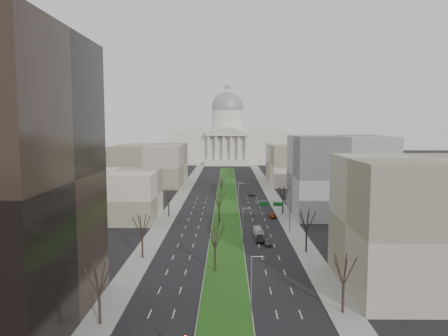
# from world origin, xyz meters

# --- Properties ---
(ground) EXTENTS (600.00, 600.00, 0.00)m
(ground) POSITION_xyz_m (0.00, 120.00, 0.00)
(ground) COLOR black
(ground) RESTS_ON ground
(median) EXTENTS (8.00, 222.03, 0.20)m
(median) POSITION_xyz_m (0.00, 118.99, 0.10)
(median) COLOR #999993
(median) RESTS_ON ground
(sidewalk_left) EXTENTS (5.00, 330.00, 0.15)m
(sidewalk_left) POSITION_xyz_m (-17.50, 95.00, 0.07)
(sidewalk_left) COLOR gray
(sidewalk_left) RESTS_ON ground
(sidewalk_right) EXTENTS (5.00, 330.00, 0.15)m
(sidewalk_right) POSITION_xyz_m (17.50, 95.00, 0.07)
(sidewalk_right) COLOR gray
(sidewalk_right) RESTS_ON ground
(capitol) EXTENTS (80.00, 46.00, 55.00)m
(capitol) POSITION_xyz_m (0.00, 269.59, 16.31)
(capitol) COLOR beige
(capitol) RESTS_ON ground
(building_beige_left) EXTENTS (26.00, 22.00, 14.00)m
(building_beige_left) POSITION_xyz_m (-33.00, 85.00, 7.00)
(building_beige_left) COLOR gray
(building_beige_left) RESTS_ON ground
(building_tan_right) EXTENTS (26.00, 24.00, 22.00)m
(building_tan_right) POSITION_xyz_m (33.00, 32.00, 11.00)
(building_tan_right) COLOR gray
(building_tan_right) RESTS_ON ground
(building_grey_right) EXTENTS (28.00, 26.00, 24.00)m
(building_grey_right) POSITION_xyz_m (34.00, 92.00, 12.00)
(building_grey_right) COLOR #5D6062
(building_grey_right) RESTS_ON ground
(building_far_left) EXTENTS (30.00, 40.00, 18.00)m
(building_far_left) POSITION_xyz_m (-35.00, 160.00, 9.00)
(building_far_left) COLOR gray
(building_far_left) RESTS_ON ground
(building_far_right) EXTENTS (30.00, 40.00, 18.00)m
(building_far_right) POSITION_xyz_m (35.00, 165.00, 9.00)
(building_far_right) COLOR gray
(building_far_right) RESTS_ON ground
(tree_left_near) EXTENTS (5.10, 5.10, 9.18)m
(tree_left_near) POSITION_xyz_m (-17.20, 18.00, 6.61)
(tree_left_near) COLOR black
(tree_left_near) RESTS_ON ground
(tree_left_mid) EXTENTS (5.40, 5.40, 9.72)m
(tree_left_mid) POSITION_xyz_m (-17.20, 48.00, 7.00)
(tree_left_mid) COLOR black
(tree_left_mid) RESTS_ON ground
(tree_left_far) EXTENTS (5.28, 5.28, 9.50)m
(tree_left_far) POSITION_xyz_m (-17.20, 88.00, 6.84)
(tree_left_far) COLOR black
(tree_left_far) RESTS_ON ground
(tree_right_near) EXTENTS (5.16, 5.16, 9.29)m
(tree_right_near) POSITION_xyz_m (17.20, 22.00, 6.69)
(tree_right_near) COLOR black
(tree_right_near) RESTS_ON ground
(tree_right_mid) EXTENTS (5.52, 5.52, 9.94)m
(tree_right_mid) POSITION_xyz_m (17.20, 52.00, 7.16)
(tree_right_mid) COLOR black
(tree_right_mid) RESTS_ON ground
(tree_right_far) EXTENTS (5.04, 5.04, 9.07)m
(tree_right_far) POSITION_xyz_m (17.20, 92.00, 6.53)
(tree_right_far) COLOR black
(tree_right_far) RESTS_ON ground
(tree_median_a) EXTENTS (5.40, 5.40, 9.72)m
(tree_median_a) POSITION_xyz_m (-2.00, 40.00, 7.00)
(tree_median_a) COLOR black
(tree_median_a) RESTS_ON ground
(tree_median_b) EXTENTS (5.40, 5.40, 9.72)m
(tree_median_b) POSITION_xyz_m (-2.00, 80.00, 7.00)
(tree_median_b) COLOR black
(tree_median_b) RESTS_ON ground
(tree_median_c) EXTENTS (5.40, 5.40, 9.72)m
(tree_median_c) POSITION_xyz_m (-2.00, 120.00, 7.00)
(tree_median_c) COLOR black
(tree_median_c) RESTS_ON ground
(streetlamp_median_a) EXTENTS (1.90, 0.20, 9.16)m
(streetlamp_median_a) POSITION_xyz_m (3.76, 20.00, 4.81)
(streetlamp_median_a) COLOR gray
(streetlamp_median_a) RESTS_ON ground
(streetlamp_median_b) EXTENTS (1.90, 0.20, 9.16)m
(streetlamp_median_b) POSITION_xyz_m (3.76, 55.00, 4.81)
(streetlamp_median_b) COLOR gray
(streetlamp_median_b) RESTS_ON ground
(streetlamp_median_c) EXTENTS (1.90, 0.20, 9.16)m
(streetlamp_median_c) POSITION_xyz_m (3.76, 95.00, 4.81)
(streetlamp_median_c) COLOR gray
(streetlamp_median_c) RESTS_ON ground
(mast_arm_signs) EXTENTS (9.12, 0.24, 8.09)m
(mast_arm_signs) POSITION_xyz_m (13.49, 70.03, 6.11)
(mast_arm_signs) COLOR gray
(mast_arm_signs) RESTS_ON ground
(car_grey_near) EXTENTS (2.12, 4.23, 1.38)m
(car_grey_near) POSITION_xyz_m (9.39, 57.89, 0.69)
(car_grey_near) COLOR #44474A
(car_grey_near) RESTS_ON ground
(car_black) EXTENTS (2.13, 4.84, 1.55)m
(car_black) POSITION_xyz_m (7.92, 60.73, 0.77)
(car_black) COLOR black
(car_black) RESTS_ON ground
(car_red) EXTENTS (2.04, 4.51, 1.28)m
(car_red) POSITION_xyz_m (13.50, 87.20, 0.64)
(car_red) COLOR maroon
(car_red) RESTS_ON ground
(car_grey_far) EXTENTS (2.87, 4.99, 1.31)m
(car_grey_far) POSITION_xyz_m (9.57, 127.16, 0.66)
(car_grey_far) COLOR #4D5054
(car_grey_far) RESTS_ON ground
(box_van) EXTENTS (2.15, 7.60, 2.09)m
(box_van) POSITION_xyz_m (7.92, 65.69, 1.05)
(box_van) COLOR white
(box_van) RESTS_ON ground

